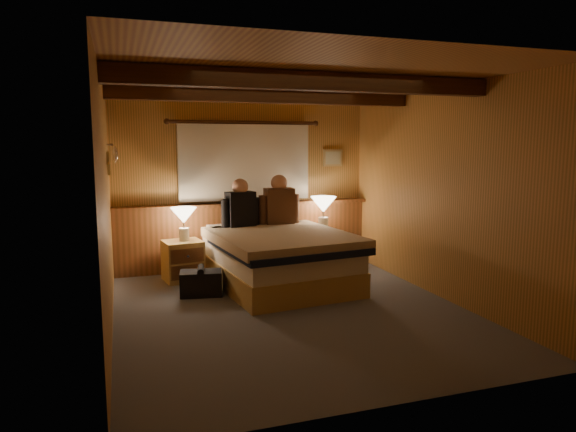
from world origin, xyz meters
name	(u,v)px	position (x,y,z in m)	size (l,w,h in m)	color
floor	(291,311)	(0.00, 0.00, 0.00)	(4.20, 4.20, 0.00)	#4C505A
ceiling	(291,79)	(0.00, 0.00, 2.40)	(4.20, 4.20, 0.00)	tan
wall_back	(244,184)	(0.00, 2.10, 1.20)	(3.60, 3.60, 0.00)	#C88947
wall_left	(106,205)	(-1.80, 0.00, 1.20)	(4.20, 4.20, 0.00)	#C88947
wall_right	(441,193)	(1.80, 0.00, 1.20)	(4.20, 4.20, 0.00)	#C88947
wall_front	(395,232)	(0.00, -2.10, 1.20)	(3.60, 3.60, 0.00)	#C88947
wainscot	(246,234)	(0.00, 2.04, 0.49)	(3.60, 0.23, 0.94)	brown
curtain_window	(245,161)	(0.00, 2.03, 1.52)	(2.18, 0.09, 1.11)	#472911
ceiling_beams	(287,90)	(0.00, 0.15, 2.31)	(3.60, 1.65, 0.16)	#472911
coat_rail	(114,151)	(-1.72, 1.58, 1.67)	(0.05, 0.55, 0.24)	silver
framed_print	(333,158)	(1.35, 2.08, 1.55)	(0.30, 0.04, 0.25)	tan
bed	(279,258)	(0.17, 1.00, 0.35)	(1.74, 2.14, 0.68)	tan
nightstand_left	(183,261)	(-0.94, 1.61, 0.26)	(0.54, 0.50, 0.52)	tan
nightstand_right	(321,248)	(1.04, 1.75, 0.27)	(0.57, 0.53, 0.54)	tan
lamp_left	(184,217)	(-0.91, 1.62, 0.82)	(0.33, 0.33, 0.43)	silver
lamp_right	(323,207)	(1.07, 1.74, 0.87)	(0.37, 0.37, 0.48)	silver
person_left	(240,207)	(-0.17, 1.61, 0.93)	(0.53, 0.28, 0.66)	black
person_right	(279,203)	(0.39, 1.67, 0.95)	(0.57, 0.23, 0.70)	#523320
duffel_bag	(201,283)	(-0.82, 0.87, 0.15)	(0.52, 0.36, 0.35)	black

